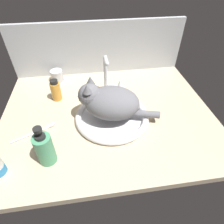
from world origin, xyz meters
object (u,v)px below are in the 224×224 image
faucet (106,79)px  toothbrush (34,133)px  cat (108,102)px  soap_pump_bottle (45,149)px  sink_basin (112,116)px  amber_bottle (56,90)px  metal_jar (57,76)px

faucet → toothbrush: bearing=-141.9°
cat → soap_pump_bottle: size_ratio=2.09×
sink_basin → soap_pump_bottle: 33.77cm
sink_basin → cat: (-1.80, 0.49, 8.70)cm
faucet → amber_bottle: 26.80cm
amber_bottle → faucet: bearing=7.3°
cat → metal_jar: cat is taller
faucet → soap_pump_bottle: (-27.22, -41.79, -1.14)cm
metal_jar → toothbrush: bearing=-99.6°
sink_basin → toothbrush: bearing=-172.4°
amber_bottle → toothbrush: 25.65cm
soap_pump_bottle → sink_basin: bearing=35.2°
sink_basin → soap_pump_bottle: soap_pump_bottle is taller
sink_basin → soap_pump_bottle: bearing=-144.8°
soap_pump_bottle → toothbrush: size_ratio=0.97×
cat → toothbrush: 34.58cm
amber_bottle → soap_pump_bottle: soap_pump_bottle is taller
toothbrush → faucet: bearing=38.1°
sink_basin → toothbrush: sink_basin is taller
cat → metal_jar: 45.71cm
cat → sink_basin: bearing=-15.3°
faucet → cat: size_ratio=0.57×
cat → toothbrush: size_ratio=2.03×
metal_jar → soap_pump_bottle: soap_pump_bottle is taller
sink_basin → cat: cat is taller
sink_basin → amber_bottle: amber_bottle is taller
cat → amber_bottle: bearing=142.8°
sink_basin → soap_pump_bottle: (-27.22, -19.20, 5.53)cm
metal_jar → sink_basin: bearing=-53.8°
cat → metal_jar: (-25.74, 37.18, -6.68)cm
amber_bottle → soap_pump_bottle: bearing=-91.1°
soap_pump_bottle → toothbrush: (-7.47, 14.58, -6.21)cm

